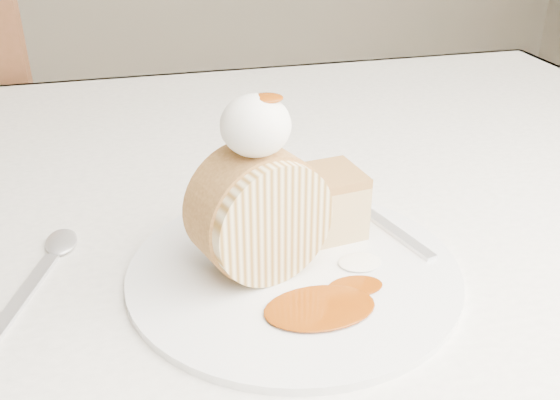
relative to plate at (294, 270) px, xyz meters
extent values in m
cube|color=white|center=(-0.06, 0.20, -0.02)|extent=(1.40, 0.90, 0.04)
cube|color=white|center=(-0.06, 0.64, -0.14)|extent=(1.40, 0.01, 0.28)
cylinder|color=brown|center=(0.56, 0.57, -0.40)|extent=(0.06, 0.06, 0.71)
cylinder|color=brown|center=(-0.31, 1.09, -0.53)|extent=(0.04, 0.04, 0.45)
cylinder|color=brown|center=(-0.32, 0.70, -0.53)|extent=(0.04, 0.04, 0.45)
cylinder|color=brown|center=(0.80, 0.57, -0.53)|extent=(0.04, 0.04, 0.44)
cylinder|color=white|center=(0.00, 0.00, 0.00)|extent=(0.33, 0.33, 0.01)
cylinder|color=beige|center=(-0.03, 0.01, 0.06)|extent=(0.12, 0.09, 0.11)
cube|color=#B38143|center=(0.04, 0.05, 0.03)|extent=(0.07, 0.07, 0.05)
ellipsoid|color=white|center=(-0.03, 0.01, 0.14)|extent=(0.06, 0.06, 0.05)
ellipsoid|color=#803205|center=(-0.02, 0.01, 0.16)|extent=(0.03, 0.02, 0.01)
cube|color=silver|center=(0.11, 0.04, 0.01)|extent=(0.07, 0.17, 0.00)
cube|color=silver|center=(-0.23, 0.01, 0.00)|extent=(0.08, 0.17, 0.00)
camera|label=1|loc=(-0.12, -0.44, 0.31)|focal=40.00mm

